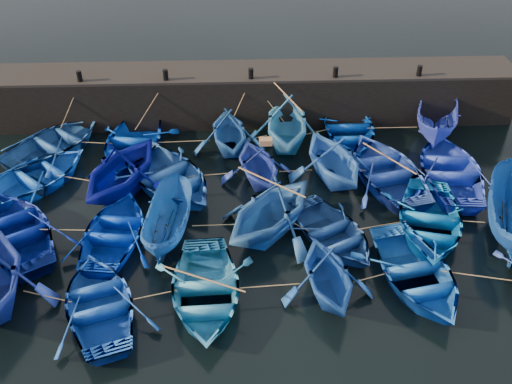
{
  "coord_description": "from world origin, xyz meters",
  "views": [
    {
      "loc": [
        -0.68,
        -15.13,
        14.49
      ],
      "look_at": [
        0.0,
        3.2,
        0.7
      ],
      "focal_mm": 40.0,
      "sensor_mm": 36.0,
      "label": 1
    }
  ],
  "objects_px": {
    "boat_8": "(167,176)",
    "boat_13": "(16,230)",
    "boat_0": "(54,143)",
    "wooden_crate": "(266,141)"
  },
  "relations": [
    {
      "from": "boat_0",
      "to": "boat_8",
      "type": "distance_m",
      "value": 6.2
    },
    {
      "from": "boat_0",
      "to": "wooden_crate",
      "type": "xyz_separation_m",
      "value": [
        9.61,
        -2.76,
        1.55
      ]
    },
    {
      "from": "boat_8",
      "to": "wooden_crate",
      "type": "height_order",
      "value": "wooden_crate"
    },
    {
      "from": "boat_0",
      "to": "boat_8",
      "type": "xyz_separation_m",
      "value": [
        5.44,
        -2.98,
        0.06
      ]
    },
    {
      "from": "boat_0",
      "to": "boat_8",
      "type": "bearing_deg",
      "value": -168.54
    },
    {
      "from": "wooden_crate",
      "to": "boat_8",
      "type": "bearing_deg",
      "value": -177.01
    },
    {
      "from": "boat_0",
      "to": "wooden_crate",
      "type": "bearing_deg",
      "value": -155.87
    },
    {
      "from": "boat_8",
      "to": "boat_13",
      "type": "bearing_deg",
      "value": 173.83
    },
    {
      "from": "boat_8",
      "to": "boat_13",
      "type": "relative_size",
      "value": 1.07
    },
    {
      "from": "boat_0",
      "to": "wooden_crate",
      "type": "relative_size",
      "value": 9.44
    }
  ]
}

